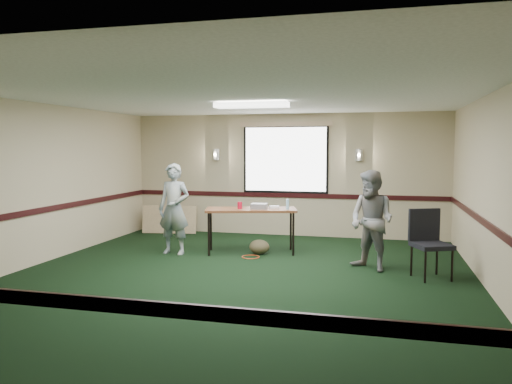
% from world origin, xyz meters
% --- Properties ---
extents(ground, '(8.00, 8.00, 0.00)m').
position_xyz_m(ground, '(0.00, 0.00, 0.00)').
color(ground, black).
rests_on(ground, ground).
extents(room_shell, '(8.00, 8.02, 8.00)m').
position_xyz_m(room_shell, '(0.00, 2.12, 1.58)').
color(room_shell, '#CAB992').
rests_on(room_shell, ground).
extents(folding_table, '(1.78, 1.07, 0.83)m').
position_xyz_m(folding_table, '(-0.26, 1.97, 0.77)').
color(folding_table, '#593419').
rests_on(folding_table, ground).
extents(projector, '(0.31, 0.27, 0.10)m').
position_xyz_m(projector, '(-0.11, 1.97, 0.88)').
color(projector, gray).
rests_on(projector, folding_table).
extents(game_console, '(0.22, 0.19, 0.04)m').
position_xyz_m(game_console, '(0.14, 2.12, 0.85)').
color(game_console, white).
rests_on(game_console, folding_table).
extents(red_cup, '(0.09, 0.09, 0.13)m').
position_xyz_m(red_cup, '(-0.45, 1.88, 0.89)').
color(red_cup, '#B70C24').
rests_on(red_cup, folding_table).
extents(water_bottle, '(0.06, 0.06, 0.19)m').
position_xyz_m(water_bottle, '(0.41, 2.02, 0.92)').
color(water_bottle, '#99D8FA').
rests_on(water_bottle, folding_table).
extents(duffel_bag, '(0.38, 0.29, 0.27)m').
position_xyz_m(duffel_bag, '(-0.09, 1.90, 0.13)').
color(duffel_bag, brown).
rests_on(duffel_bag, ground).
extents(cable_coil, '(0.39, 0.39, 0.02)m').
position_xyz_m(cable_coil, '(-0.17, 1.58, 0.01)').
color(cable_coil, red).
rests_on(cable_coil, ground).
extents(folded_table, '(1.25, 0.38, 0.64)m').
position_xyz_m(folded_table, '(-2.62, 3.60, 0.32)').
color(folded_table, tan).
rests_on(folded_table, ground).
extents(conference_chair, '(0.67, 0.68, 1.03)m').
position_xyz_m(conference_chair, '(2.77, 0.92, 0.60)').
color(conference_chair, black).
rests_on(conference_chair, ground).
extents(person_left, '(0.64, 0.44, 1.67)m').
position_xyz_m(person_left, '(-1.61, 1.55, 0.83)').
color(person_left, '#38547B').
rests_on(person_left, ground).
extents(person_right, '(0.98, 0.95, 1.60)m').
position_xyz_m(person_right, '(1.93, 1.16, 0.80)').
color(person_right, '#6787A1').
rests_on(person_right, ground).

